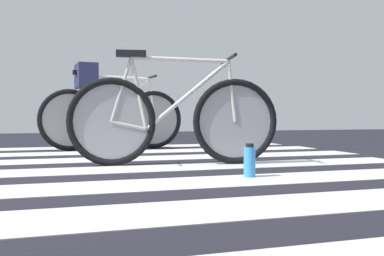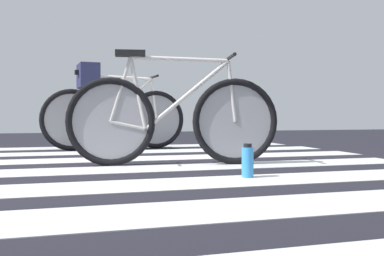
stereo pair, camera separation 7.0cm
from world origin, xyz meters
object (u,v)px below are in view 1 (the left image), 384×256
object	(u,v)px
bicycle_1_of_2	(174,118)
water_bottle	(250,161)
cyclist_2_of_2	(87,95)
bicycle_2_of_2	(113,117)

from	to	relation	value
bicycle_1_of_2	water_bottle	world-z (taller)	bicycle_1_of_2
cyclist_2_of_2	water_bottle	xyz separation A→B (m)	(0.92, -2.56, -0.55)
bicycle_1_of_2	cyclist_2_of_2	size ratio (longest dim) A/B	1.71
cyclist_2_of_2	water_bottle	size ratio (longest dim) A/B	4.49
bicycle_2_of_2	water_bottle	size ratio (longest dim) A/B	7.70
cyclist_2_of_2	water_bottle	bearing A→B (deg)	-76.32
bicycle_2_of_2	cyclist_2_of_2	world-z (taller)	cyclist_2_of_2
cyclist_2_of_2	water_bottle	distance (m)	2.77
bicycle_2_of_2	bicycle_1_of_2	bearing A→B (deg)	-86.45
bicycle_1_of_2	bicycle_2_of_2	size ratio (longest dim) A/B	0.99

